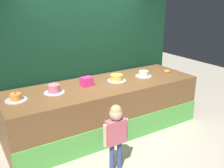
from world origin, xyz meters
TOP-DOWN VIEW (x-y plane):
  - ground_plane at (0.00, 0.00)m, footprint 12.00×12.00m
  - stage_platform at (0.00, 0.59)m, footprint 3.63×1.20m
  - curtain_backdrop at (0.00, 1.28)m, footprint 4.04×0.08m
  - child_figure at (-0.48, -0.57)m, footprint 0.41×0.19m
  - pink_box at (-0.31, 0.66)m, footprint 0.22×0.18m
  - donut at (1.54, 0.57)m, footprint 0.14×0.14m
  - cake_far_left at (-1.54, 0.63)m, footprint 0.34×0.34m
  - cake_center_left at (-0.93, 0.64)m, footprint 0.35×0.35m
  - cake_center_right at (0.31, 0.63)m, footprint 0.36×0.36m
  - cake_far_right at (0.93, 0.59)m, footprint 0.33×0.33m

SIDE VIEW (x-z plane):
  - ground_plane at x=0.00m, z-range 0.00..0.00m
  - stage_platform at x=0.00m, z-range 0.00..0.93m
  - child_figure at x=-0.48m, z-range 0.15..1.21m
  - donut at x=1.54m, z-range 0.93..0.97m
  - cake_far_left at x=-1.54m, z-range 0.91..1.05m
  - cake_far_right at x=0.93m, z-range 0.91..1.06m
  - cake_center_right at x=0.31m, z-range 0.91..1.07m
  - cake_center_left at x=-0.93m, z-range 0.90..1.10m
  - pink_box at x=-0.31m, z-range 0.93..1.10m
  - curtain_backdrop at x=0.00m, z-range 0.00..2.74m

